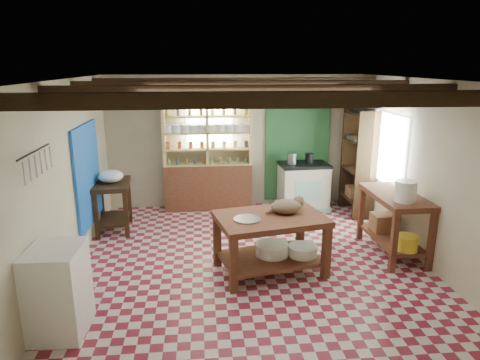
{
  "coord_description": "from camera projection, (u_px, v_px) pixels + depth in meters",
  "views": [
    {
      "loc": [
        -0.68,
        -5.83,
        2.8
      ],
      "look_at": [
        -0.11,
        0.3,
        1.12
      ],
      "focal_mm": 32.0,
      "sensor_mm": 36.0,
      "label": 1
    }
  ],
  "objects": [
    {
      "name": "floor",
      "position": [
        249.0,
        258.0,
        6.4
      ],
      "size": [
        5.0,
        5.0,
        0.02
      ],
      "primitive_type": "cube",
      "color": "maroon",
      "rests_on": "ground"
    },
    {
      "name": "ceiling",
      "position": [
        250.0,
        79.0,
        5.71
      ],
      "size": [
        5.0,
        5.0,
        0.02
      ],
      "primitive_type": "cube",
      "color": "#3F3F44",
      "rests_on": "wall_back"
    },
    {
      "name": "wall_back",
      "position": [
        235.0,
        142.0,
        8.45
      ],
      "size": [
        5.0,
        0.04,
        2.6
      ],
      "primitive_type": "cube",
      "color": "beige",
      "rests_on": "floor"
    },
    {
      "name": "wall_front",
      "position": [
        283.0,
        245.0,
        3.65
      ],
      "size": [
        5.0,
        0.04,
        2.6
      ],
      "primitive_type": "cube",
      "color": "beige",
      "rests_on": "floor"
    },
    {
      "name": "wall_left",
      "position": [
        68.0,
        177.0,
        5.83
      ],
      "size": [
        0.04,
        5.0,
        2.6
      ],
      "primitive_type": "cube",
      "color": "beige",
      "rests_on": "floor"
    },
    {
      "name": "wall_right",
      "position": [
        418.0,
        169.0,
        6.28
      ],
      "size": [
        0.04,
        5.0,
        2.6
      ],
      "primitive_type": "cube",
      "color": "beige",
      "rests_on": "floor"
    },
    {
      "name": "ceiling_beams",
      "position": [
        250.0,
        88.0,
        5.74
      ],
      "size": [
        5.0,
        3.8,
        0.15
      ],
      "primitive_type": "cube",
      "color": "#332112",
      "rests_on": "ceiling"
    },
    {
      "name": "blue_wall_patch",
      "position": [
        88.0,
        175.0,
        6.75
      ],
      "size": [
        0.04,
        1.4,
        1.6
      ],
      "primitive_type": "cube",
      "color": "blue",
      "rests_on": "wall_left"
    },
    {
      "name": "green_wall_patch",
      "position": [
        297.0,
        144.0,
        8.55
      ],
      "size": [
        1.3,
        0.04,
        2.3
      ],
      "primitive_type": "cube",
      "color": "#22552B",
      "rests_on": "wall_back"
    },
    {
      "name": "window_back",
      "position": [
        209.0,
        122.0,
        8.28
      ],
      "size": [
        0.9,
        0.02,
        0.8
      ],
      "primitive_type": "cube",
      "color": "#B7CCB5",
      "rests_on": "wall_back"
    },
    {
      "name": "window_right",
      "position": [
        389.0,
        149.0,
        7.21
      ],
      "size": [
        0.02,
        1.3,
        1.2
      ],
      "primitive_type": "cube",
      "color": "#B7CCB5",
      "rests_on": "wall_right"
    },
    {
      "name": "utensil_rail",
      "position": [
        36.0,
        163.0,
        4.55
      ],
      "size": [
        0.06,
        0.9,
        0.28
      ],
      "primitive_type": "cube",
      "color": "black",
      "rests_on": "wall_left"
    },
    {
      "name": "pot_rack",
      "position": [
        304.0,
        98.0,
        7.9
      ],
      "size": [
        0.86,
        0.12,
        0.36
      ],
      "primitive_type": "cube",
      "color": "black",
      "rests_on": "ceiling"
    },
    {
      "name": "shelving_unit",
      "position": [
        208.0,
        154.0,
        8.27
      ],
      "size": [
        1.7,
        0.34,
        2.2
      ],
      "primitive_type": "cube",
      "color": "#D8BC7C",
      "rests_on": "floor"
    },
    {
      "name": "tall_rack",
      "position": [
        358.0,
        162.0,
        8.07
      ],
      "size": [
        0.4,
        0.86,
        2.0
      ],
      "primitive_type": "cube",
      "color": "#332112",
      "rests_on": "floor"
    },
    {
      "name": "work_table",
      "position": [
        270.0,
        244.0,
        5.88
      ],
      "size": [
        1.6,
        1.23,
        0.81
      ],
      "primitive_type": "cube",
      "rotation": [
        0.0,
        0.0,
        0.21
      ],
      "color": "brown",
      "rests_on": "floor"
    },
    {
      "name": "stove",
      "position": [
        303.0,
        186.0,
        8.46
      ],
      "size": [
        0.98,
        0.69,
        0.92
      ],
      "primitive_type": "cube",
      "rotation": [
        0.0,
        0.0,
        0.06
      ],
      "color": "beige",
      "rests_on": "floor"
    },
    {
      "name": "prep_table",
      "position": [
        113.0,
        206.0,
        7.33
      ],
      "size": [
        0.66,
        0.9,
        0.86
      ],
      "primitive_type": "cube",
      "rotation": [
        0.0,
        0.0,
        0.08
      ],
      "color": "#332112",
      "rests_on": "floor"
    },
    {
      "name": "white_cabinet",
      "position": [
        58.0,
        291.0,
        4.52
      ],
      "size": [
        0.56,
        0.66,
        0.96
      ],
      "primitive_type": "cube",
      "rotation": [
        0.0,
        0.0,
        -0.03
      ],
      "color": "white",
      "rests_on": "floor"
    },
    {
      "name": "right_counter",
      "position": [
        393.0,
        224.0,
        6.42
      ],
      "size": [
        0.67,
        1.32,
        0.94
      ],
      "primitive_type": "cube",
      "rotation": [
        0.0,
        0.0,
        0.01
      ],
      "color": "brown",
      "rests_on": "floor"
    },
    {
      "name": "cat",
      "position": [
        286.0,
        206.0,
        5.86
      ],
      "size": [
        0.51,
        0.46,
        0.19
      ],
      "primitive_type": "ellipsoid",
      "rotation": [
        0.0,
        0.0,
        0.38
      ],
      "color": "#82664C",
      "rests_on": "work_table"
    },
    {
      "name": "steel_tray",
      "position": [
        247.0,
        219.0,
        5.62
      ],
      "size": [
        0.43,
        0.43,
        0.02
      ],
      "primitive_type": "cylinder",
      "rotation": [
        0.0,
        0.0,
        0.21
      ],
      "color": "#ABA9B1",
      "rests_on": "work_table"
    },
    {
      "name": "basin_large",
      "position": [
        272.0,
        249.0,
        5.97
      ],
      "size": [
        0.55,
        0.55,
        0.16
      ],
      "primitive_type": "cylinder",
      "rotation": [
        0.0,
        0.0,
        0.21
      ],
      "color": "white",
      "rests_on": "work_table"
    },
    {
      "name": "basin_small",
      "position": [
        303.0,
        251.0,
        5.95
      ],
      "size": [
        0.48,
        0.48,
        0.14
      ],
      "primitive_type": "cylinder",
      "rotation": [
        0.0,
        0.0,
        0.21
      ],
      "color": "white",
      "rests_on": "work_table"
    },
    {
      "name": "kettle_left",
      "position": [
        292.0,
        159.0,
        8.27
      ],
      "size": [
        0.19,
        0.19,
        0.21
      ],
      "primitive_type": "cylinder",
      "rotation": [
        0.0,
        0.0,
        0.06
      ],
      "color": "#ABA9B1",
      "rests_on": "stove"
    },
    {
      "name": "kettle_right",
      "position": [
        309.0,
        158.0,
        8.33
      ],
      "size": [
        0.17,
        0.17,
        0.2
      ],
      "primitive_type": "cylinder",
      "rotation": [
        0.0,
        0.0,
        0.06
      ],
      "color": "black",
      "rests_on": "stove"
    },
    {
      "name": "enamel_bowl",
      "position": [
        111.0,
        176.0,
        7.19
      ],
      "size": [
        0.45,
        0.45,
        0.21
      ],
      "primitive_type": "ellipsoid",
      "rotation": [
        0.0,
        0.0,
        0.08
      ],
      "color": "white",
      "rests_on": "prep_table"
    },
    {
      "name": "white_bucket",
      "position": [
        406.0,
        191.0,
        5.92
      ],
      "size": [
        0.3,
        0.3,
        0.29
      ],
      "primitive_type": "cylinder",
      "rotation": [
        0.0,
        0.0,
        0.01
      ],
      "color": "white",
      "rests_on": "right_counter"
    },
    {
      "name": "wicker_basket",
      "position": [
        384.0,
        222.0,
        6.73
      ],
      "size": [
        0.39,
        0.31,
        0.27
      ],
      "primitive_type": "cube",
      "rotation": [
        0.0,
        0.0,
        0.01
      ],
      "color": "#8F5F39",
      "rests_on": "right_counter"
    },
    {
      "name": "yellow_tub",
      "position": [
        407.0,
        243.0,
        6.02
      ],
      "size": [
        0.3,
        0.3,
        0.22
      ],
      "primitive_type": "cylinder",
      "rotation": [
        0.0,
        0.0,
        0.01
      ],
      "color": "gold",
      "rests_on": "right_counter"
    }
  ]
}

